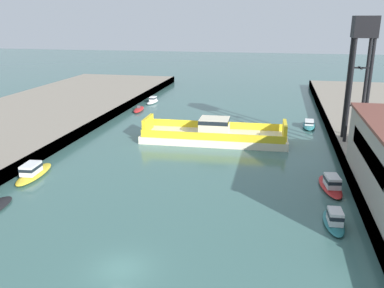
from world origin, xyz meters
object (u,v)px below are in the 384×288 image
(chain_ferry, at_px, (214,134))
(moored_boat_far_left, at_px, (309,124))
(moored_boat_mid_right, at_px, (334,220))
(moored_boat_near_left, at_px, (33,172))
(crane_tower, at_px, (363,47))
(moored_boat_upstream_a, at_px, (153,101))
(moored_boat_far_right, at_px, (331,184))
(moored_boat_mid_left, at_px, (139,109))

(chain_ferry, height_order, moored_boat_far_left, chain_ferry)
(moored_boat_far_left, bearing_deg, moored_boat_mid_right, -89.99)
(chain_ferry, distance_m, moored_boat_near_left, 26.14)
(chain_ferry, height_order, crane_tower, crane_tower)
(moored_boat_near_left, distance_m, moored_boat_mid_right, 33.19)
(moored_boat_near_left, height_order, moored_boat_upstream_a, moored_boat_near_left)
(moored_boat_near_left, height_order, moored_boat_far_right, moored_boat_near_left)
(moored_boat_near_left, bearing_deg, moored_boat_mid_left, 89.32)
(moored_boat_mid_left, bearing_deg, moored_boat_far_left, -10.84)
(moored_boat_far_right, xyz_separation_m, crane_tower, (4.22, 14.74, 13.41))
(moored_boat_near_left, height_order, crane_tower, crane_tower)
(moored_boat_far_right, relative_size, crane_tower, 0.41)
(chain_ferry, height_order, moored_boat_far_right, chain_ferry)
(moored_boat_far_left, xyz_separation_m, moored_boat_upstream_a, (-31.99, 14.37, 0.02))
(chain_ferry, bearing_deg, moored_boat_near_left, -134.57)
(moored_boat_mid_left, relative_size, moored_boat_far_right, 0.89)
(crane_tower, bearing_deg, chain_ferry, 178.16)
(chain_ferry, xyz_separation_m, crane_tower, (19.30, -0.62, 12.97))
(moored_boat_mid_right, xyz_separation_m, crane_tower, (4.85, 23.08, 13.42))
(moored_boat_mid_right, height_order, moored_boat_upstream_a, moored_boat_mid_right)
(moored_boat_mid_right, relative_size, crane_tower, 0.33)
(chain_ferry, height_order, moored_boat_near_left, chain_ferry)
(moored_boat_far_right, bearing_deg, moored_boat_upstream_a, 128.42)
(moored_boat_near_left, relative_size, crane_tower, 0.46)
(moored_boat_near_left, height_order, moored_boat_mid_left, moored_boat_near_left)
(moored_boat_mid_left, distance_m, moored_boat_far_left, 32.95)
(moored_boat_near_left, xyz_separation_m, crane_tower, (37.64, 18.01, 13.39))
(moored_boat_far_right, relative_size, moored_boat_upstream_a, 1.30)
(moored_boat_mid_right, bearing_deg, moored_boat_far_left, 90.01)
(chain_ferry, xyz_separation_m, moored_boat_near_left, (-18.34, -18.62, -0.42))
(moored_boat_far_right, bearing_deg, moored_boat_mid_left, 135.04)
(moored_boat_far_right, xyz_separation_m, moored_boat_upstream_a, (-32.62, 41.13, -0.13))
(chain_ferry, xyz_separation_m, moored_boat_mid_left, (-17.92, 17.59, -0.77))
(moored_boat_mid_left, distance_m, moored_boat_upstream_a, 8.19)
(moored_boat_mid_right, height_order, moored_boat_far_right, moored_boat_far_right)
(moored_boat_near_left, height_order, moored_boat_mid_right, moored_boat_near_left)
(crane_tower, bearing_deg, moored_boat_upstream_a, 144.39)
(moored_boat_mid_right, height_order, moored_boat_far_left, moored_boat_mid_right)
(chain_ferry, height_order, moored_boat_mid_right, chain_ferry)
(moored_boat_far_left, relative_size, moored_boat_far_right, 1.03)
(moored_boat_mid_right, xyz_separation_m, moored_boat_upstream_a, (-32.00, 49.47, -0.11))
(moored_boat_upstream_a, xyz_separation_m, crane_tower, (36.84, -26.39, 13.54))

